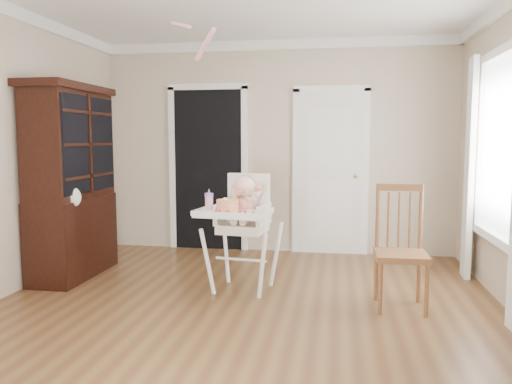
% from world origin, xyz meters
% --- Properties ---
extents(floor, '(5.00, 5.00, 0.00)m').
position_xyz_m(floor, '(0.00, 0.00, 0.00)').
color(floor, '#55351D').
rests_on(floor, ground).
extents(wall_back, '(4.50, 0.00, 4.50)m').
position_xyz_m(wall_back, '(0.00, 2.50, 1.35)').
color(wall_back, '#C3B098').
rests_on(wall_back, floor).
extents(doorway, '(1.06, 0.05, 2.22)m').
position_xyz_m(doorway, '(-0.90, 2.48, 1.11)').
color(doorway, black).
rests_on(doorway, wall_back).
extents(closet_door, '(0.96, 0.09, 2.13)m').
position_xyz_m(closet_door, '(0.70, 2.48, 1.02)').
color(closet_door, white).
rests_on(closet_door, wall_back).
extents(window_right, '(0.13, 1.84, 2.30)m').
position_xyz_m(window_right, '(2.18, 0.80, 1.29)').
color(window_right, white).
rests_on(window_right, wall_right).
extents(high_chair, '(0.75, 0.89, 1.15)m').
position_xyz_m(high_chair, '(-0.11, 0.74, 0.71)').
color(high_chair, white).
rests_on(high_chair, floor).
extents(baby, '(0.32, 0.26, 0.49)m').
position_xyz_m(baby, '(-0.10, 0.76, 0.87)').
color(baby, beige).
rests_on(baby, high_chair).
extents(cake, '(0.26, 0.26, 0.12)m').
position_xyz_m(cake, '(-0.19, 0.45, 0.86)').
color(cake, silver).
rests_on(cake, high_chair).
extents(sippy_cup, '(0.08, 0.08, 0.20)m').
position_xyz_m(sippy_cup, '(-0.41, 0.62, 0.88)').
color(sippy_cup, pink).
rests_on(sippy_cup, high_chair).
extents(china_cabinet, '(0.53, 1.20, 2.03)m').
position_xyz_m(china_cabinet, '(-1.99, 0.95, 1.01)').
color(china_cabinet, black).
rests_on(china_cabinet, floor).
extents(dining_chair, '(0.44, 0.44, 1.07)m').
position_xyz_m(dining_chair, '(1.34, 0.46, 0.50)').
color(dining_chair, brown).
rests_on(dining_chair, floor).
extents(streamer, '(0.29, 0.43, 0.15)m').
position_xyz_m(streamer, '(-0.46, 0.01, 2.36)').
color(streamer, pink).
rests_on(streamer, ceiling).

